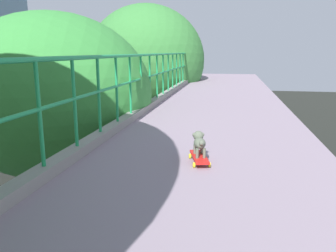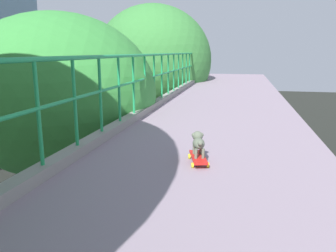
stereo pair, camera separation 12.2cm
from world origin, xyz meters
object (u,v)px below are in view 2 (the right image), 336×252
(car_yellow_cab_fifth, at_px, (85,197))
(small_dog, at_px, (198,142))
(city_bus, at_px, (138,101))
(toy_skateboard, at_px, (198,158))
(car_red_taxi_sixth, at_px, (62,159))

(car_yellow_cab_fifth, relative_size, small_dog, 11.45)
(car_yellow_cab_fifth, height_order, city_bus, city_bus)
(toy_skateboard, distance_m, small_dog, 0.20)
(city_bus, distance_m, toy_skateboard, 30.06)
(car_yellow_cab_fifth, relative_size, toy_skateboard, 7.15)
(car_red_taxi_sixth, distance_m, toy_skateboard, 16.86)
(car_yellow_cab_fifth, distance_m, car_red_taxi_sixth, 5.79)
(car_red_taxi_sixth, relative_size, city_bus, 0.38)
(toy_skateboard, bearing_deg, small_dog, 101.41)
(car_yellow_cab_fifth, relative_size, car_red_taxi_sixth, 0.89)
(car_red_taxi_sixth, relative_size, toy_skateboard, 8.04)
(small_dog, bearing_deg, city_bus, 109.08)
(car_red_taxi_sixth, xyz_separation_m, toy_skateboard, (9.58, -12.99, 4.89))
(car_red_taxi_sixth, height_order, city_bus, city_bus)
(car_yellow_cab_fifth, relative_size, city_bus, 0.34)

